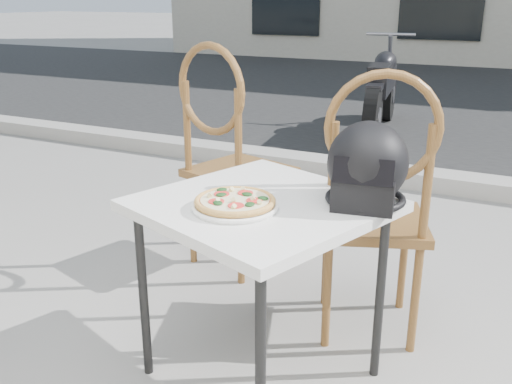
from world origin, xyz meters
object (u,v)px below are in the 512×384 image
at_px(cafe_chair_main, 375,196).
at_px(plate, 235,207).
at_px(cafe_chair_side, 228,147).
at_px(cafe_table_main, 262,218).
at_px(motorcycle, 382,91).
at_px(pizza, 235,201).
at_px(helmet, 367,168).

bearing_deg(cafe_chair_main, plate, 38.79).
bearing_deg(cafe_chair_side, cafe_table_main, 142.43).
xyz_separation_m(cafe_chair_main, motorcycle, (-0.88, 3.65, -0.19)).
xyz_separation_m(pizza, cafe_chair_main, (0.32, 0.52, -0.10)).
bearing_deg(motorcycle, cafe_chair_main, -84.26).
relative_size(pizza, cafe_chair_side, 0.23).
height_order(cafe_table_main, helmet, helmet).
distance_m(helmet, cafe_chair_main, 0.35).
height_order(plate, motorcycle, motorcycle).
bearing_deg(motorcycle, cafe_table_main, -89.41).
height_order(cafe_chair_side, motorcycle, cafe_chair_side).
bearing_deg(motorcycle, plate, -90.19).
bearing_deg(pizza, helmet, 33.69).
distance_m(cafe_table_main, cafe_chair_main, 0.50).
distance_m(cafe_chair_main, motorcycle, 3.76).
bearing_deg(cafe_table_main, cafe_chair_main, 56.05).
distance_m(cafe_table_main, cafe_chair_side, 0.91).
relative_size(plate, pizza, 1.38).
bearing_deg(motorcycle, cafe_chair_side, -96.62).
xyz_separation_m(cafe_table_main, cafe_chair_main, (0.28, 0.41, -0.01)).
bearing_deg(cafe_table_main, motorcycle, 98.43).
relative_size(cafe_chair_main, cafe_chair_side, 0.96).
bearing_deg(plate, cafe_chair_side, 120.10).
bearing_deg(cafe_chair_side, helmet, 160.91).
xyz_separation_m(cafe_chair_side, motorcycle, (-0.07, 3.33, -0.21)).
relative_size(cafe_table_main, pizza, 3.47).
height_order(pizza, helmet, helmet).
bearing_deg(plate, cafe_chair_main, 58.54).
height_order(pizza, cafe_chair_side, cafe_chair_side).
distance_m(helmet, cafe_chair_side, 1.05).
height_order(plate, cafe_chair_side, cafe_chair_side).
xyz_separation_m(cafe_table_main, cafe_chair_side, (-0.53, 0.73, 0.01)).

